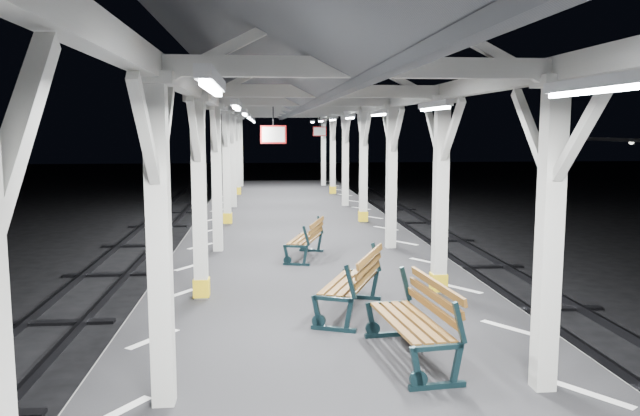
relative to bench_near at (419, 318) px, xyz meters
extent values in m
plane|color=black|center=(-0.88, 1.04, -1.52)|extent=(120.00, 120.00, 0.00)
cube|color=black|center=(-0.88, 1.04, -1.02)|extent=(6.00, 50.00, 1.00)
cube|color=silver|center=(-3.33, 1.04, -0.51)|extent=(1.00, 48.00, 0.01)
cube|color=silver|center=(1.57, 1.04, -0.51)|extent=(1.00, 48.00, 0.01)
cube|color=#2D2D33|center=(-5.33, 1.04, -1.44)|extent=(0.08, 60.00, 0.16)
cube|color=#2D2D33|center=(3.57, 1.04, -1.44)|extent=(0.08, 60.00, 0.16)
cube|color=beige|center=(-2.88, -4.41, 2.23)|extent=(0.10, 0.99, 0.99)
cube|color=beige|center=(-2.88, -0.96, 1.08)|extent=(0.22, 0.22, 3.20)
cube|color=beige|center=(-2.88, -0.96, 2.74)|extent=(0.40, 0.40, 0.12)
cube|color=beige|center=(-2.88, -0.41, 2.23)|extent=(0.10, 0.99, 0.99)
cube|color=beige|center=(-2.88, -1.51, 2.23)|extent=(0.10, 0.99, 0.99)
cube|color=beige|center=(-2.88, 3.04, 1.08)|extent=(0.22, 0.22, 3.20)
cube|color=beige|center=(-2.88, 3.04, 2.74)|extent=(0.40, 0.40, 0.12)
cube|color=yellow|center=(-2.88, 3.04, -0.34)|extent=(0.26, 0.26, 0.30)
cube|color=beige|center=(-2.88, 3.59, 2.23)|extent=(0.10, 0.99, 0.99)
cube|color=beige|center=(-2.88, 2.49, 2.23)|extent=(0.10, 0.99, 0.99)
cube|color=beige|center=(-2.88, 7.04, 1.08)|extent=(0.22, 0.22, 3.20)
cube|color=beige|center=(-2.88, 7.04, 2.74)|extent=(0.40, 0.40, 0.12)
cube|color=beige|center=(-2.88, 7.59, 2.23)|extent=(0.10, 0.99, 0.99)
cube|color=beige|center=(-2.88, 6.49, 2.23)|extent=(0.10, 0.99, 0.99)
cube|color=beige|center=(-2.88, 11.04, 1.08)|extent=(0.22, 0.22, 3.20)
cube|color=beige|center=(-2.88, 11.04, 2.74)|extent=(0.40, 0.40, 0.12)
cube|color=yellow|center=(-2.88, 11.04, -0.34)|extent=(0.26, 0.26, 0.30)
cube|color=beige|center=(-2.88, 11.59, 2.23)|extent=(0.10, 0.99, 0.99)
cube|color=beige|center=(-2.88, 10.49, 2.23)|extent=(0.10, 0.99, 0.99)
cube|color=beige|center=(-2.88, 15.04, 1.08)|extent=(0.22, 0.22, 3.20)
cube|color=beige|center=(-2.88, 15.04, 2.74)|extent=(0.40, 0.40, 0.12)
cube|color=beige|center=(-2.88, 15.59, 2.23)|extent=(0.10, 0.99, 0.99)
cube|color=beige|center=(-2.88, 14.49, 2.23)|extent=(0.10, 0.99, 0.99)
cube|color=beige|center=(-2.88, 19.04, 1.08)|extent=(0.22, 0.22, 3.20)
cube|color=beige|center=(-2.88, 19.04, 2.74)|extent=(0.40, 0.40, 0.12)
cube|color=yellow|center=(-2.88, 19.04, -0.34)|extent=(0.26, 0.26, 0.30)
cube|color=beige|center=(-2.88, 19.59, 2.23)|extent=(0.10, 0.99, 0.99)
cube|color=beige|center=(-2.88, 18.49, 2.23)|extent=(0.10, 0.99, 0.99)
cube|color=beige|center=(-2.88, 23.04, 1.08)|extent=(0.22, 0.22, 3.20)
cube|color=beige|center=(-2.88, 23.04, 2.74)|extent=(0.40, 0.40, 0.12)
cube|color=beige|center=(-2.88, 23.59, 2.23)|extent=(0.10, 0.99, 0.99)
cube|color=beige|center=(-2.88, 22.49, 2.23)|extent=(0.10, 0.99, 0.99)
cube|color=beige|center=(1.12, -0.96, 1.08)|extent=(0.22, 0.22, 3.20)
cube|color=beige|center=(1.12, -0.96, 2.74)|extent=(0.40, 0.40, 0.12)
cube|color=beige|center=(1.12, -0.41, 2.23)|extent=(0.10, 0.99, 0.99)
cube|color=beige|center=(1.12, -1.51, 2.23)|extent=(0.10, 0.99, 0.99)
cube|color=beige|center=(1.12, 3.04, 1.08)|extent=(0.22, 0.22, 3.20)
cube|color=beige|center=(1.12, 3.04, 2.74)|extent=(0.40, 0.40, 0.12)
cube|color=yellow|center=(1.12, 3.04, -0.34)|extent=(0.26, 0.26, 0.30)
cube|color=beige|center=(1.12, 3.59, 2.23)|extent=(0.10, 0.99, 0.99)
cube|color=beige|center=(1.12, 2.49, 2.23)|extent=(0.10, 0.99, 0.99)
cube|color=beige|center=(1.12, 7.04, 1.08)|extent=(0.22, 0.22, 3.20)
cube|color=beige|center=(1.12, 7.04, 2.74)|extent=(0.40, 0.40, 0.12)
cube|color=beige|center=(1.12, 7.59, 2.23)|extent=(0.10, 0.99, 0.99)
cube|color=beige|center=(1.12, 6.49, 2.23)|extent=(0.10, 0.99, 0.99)
cube|color=beige|center=(1.12, 11.04, 1.08)|extent=(0.22, 0.22, 3.20)
cube|color=beige|center=(1.12, 11.04, 2.74)|extent=(0.40, 0.40, 0.12)
cube|color=yellow|center=(1.12, 11.04, -0.34)|extent=(0.26, 0.26, 0.30)
cube|color=beige|center=(1.12, 11.59, 2.23)|extent=(0.10, 0.99, 0.99)
cube|color=beige|center=(1.12, 10.49, 2.23)|extent=(0.10, 0.99, 0.99)
cube|color=beige|center=(1.12, 15.04, 1.08)|extent=(0.22, 0.22, 3.20)
cube|color=beige|center=(1.12, 15.04, 2.74)|extent=(0.40, 0.40, 0.12)
cube|color=beige|center=(1.12, 15.59, 2.23)|extent=(0.10, 0.99, 0.99)
cube|color=beige|center=(1.12, 14.49, 2.23)|extent=(0.10, 0.99, 0.99)
cube|color=beige|center=(1.12, 19.04, 1.08)|extent=(0.22, 0.22, 3.20)
cube|color=beige|center=(1.12, 19.04, 2.74)|extent=(0.40, 0.40, 0.12)
cube|color=yellow|center=(1.12, 19.04, -0.34)|extent=(0.26, 0.26, 0.30)
cube|color=beige|center=(1.12, 19.59, 2.23)|extent=(0.10, 0.99, 0.99)
cube|color=beige|center=(1.12, 18.49, 2.23)|extent=(0.10, 0.99, 0.99)
cube|color=beige|center=(1.12, 23.04, 1.08)|extent=(0.22, 0.22, 3.20)
cube|color=beige|center=(1.12, 23.04, 2.74)|extent=(0.40, 0.40, 0.12)
cube|color=beige|center=(1.12, 23.59, 2.23)|extent=(0.10, 0.99, 0.99)
cube|color=beige|center=(1.12, 22.49, 2.23)|extent=(0.10, 0.99, 0.99)
cube|color=beige|center=(-2.88, 1.04, 2.86)|extent=(0.18, 48.00, 0.24)
cube|color=beige|center=(1.12, 1.04, 2.86)|extent=(0.18, 48.00, 0.24)
cube|color=beige|center=(-0.88, -0.96, 2.86)|extent=(4.20, 0.14, 0.20)
cube|color=beige|center=(-0.88, 3.04, 2.86)|extent=(4.20, 0.14, 0.20)
cube|color=beige|center=(-0.88, 7.04, 2.86)|extent=(4.20, 0.14, 0.20)
cube|color=beige|center=(-0.88, 11.04, 2.86)|extent=(4.20, 0.14, 0.20)
cube|color=beige|center=(-0.88, 15.04, 2.86)|extent=(4.20, 0.14, 0.20)
cube|color=beige|center=(-0.88, 19.04, 2.86)|extent=(4.20, 0.14, 0.20)
cube|color=beige|center=(-0.88, 23.04, 2.86)|extent=(4.20, 0.14, 0.20)
cube|color=beige|center=(-0.88, 1.04, 3.78)|extent=(0.16, 48.00, 0.20)
cube|color=#52555A|center=(-2.18, 1.04, 3.40)|extent=(2.80, 49.00, 1.45)
cube|color=#52555A|center=(0.42, 1.04, 3.40)|extent=(2.80, 49.00, 1.45)
cube|color=silver|center=(-2.18, -2.96, 2.58)|extent=(0.10, 1.35, 0.08)
cube|color=white|center=(-2.18, -2.96, 2.53)|extent=(0.05, 1.25, 0.05)
cube|color=silver|center=(-2.18, 1.04, 2.58)|extent=(0.10, 1.35, 0.08)
cube|color=white|center=(-2.18, 1.04, 2.53)|extent=(0.05, 1.25, 0.05)
cube|color=silver|center=(-2.18, 5.04, 2.58)|extent=(0.10, 1.35, 0.08)
cube|color=white|center=(-2.18, 5.04, 2.53)|extent=(0.05, 1.25, 0.05)
cube|color=silver|center=(-2.18, 9.04, 2.58)|extent=(0.10, 1.35, 0.08)
cube|color=white|center=(-2.18, 9.04, 2.53)|extent=(0.05, 1.25, 0.05)
cube|color=silver|center=(-2.18, 13.04, 2.58)|extent=(0.10, 1.35, 0.08)
cube|color=white|center=(-2.18, 13.04, 2.53)|extent=(0.05, 1.25, 0.05)
cube|color=silver|center=(-2.18, 17.04, 2.58)|extent=(0.10, 1.35, 0.08)
cube|color=white|center=(-2.18, 17.04, 2.53)|extent=(0.05, 1.25, 0.05)
cube|color=silver|center=(-2.18, 21.04, 2.58)|extent=(0.10, 1.35, 0.08)
cube|color=white|center=(-2.18, 21.04, 2.53)|extent=(0.05, 1.25, 0.05)
cube|color=silver|center=(0.42, -2.96, 2.58)|extent=(0.10, 1.35, 0.08)
cube|color=white|center=(0.42, -2.96, 2.53)|extent=(0.05, 1.25, 0.05)
cube|color=silver|center=(0.42, 1.04, 2.58)|extent=(0.10, 1.35, 0.08)
cube|color=white|center=(0.42, 1.04, 2.53)|extent=(0.05, 1.25, 0.05)
cube|color=silver|center=(0.42, 5.04, 2.58)|extent=(0.10, 1.35, 0.08)
cube|color=white|center=(0.42, 5.04, 2.53)|extent=(0.05, 1.25, 0.05)
cube|color=silver|center=(0.42, 9.04, 2.58)|extent=(0.10, 1.35, 0.08)
cube|color=white|center=(0.42, 9.04, 2.53)|extent=(0.05, 1.25, 0.05)
cube|color=silver|center=(0.42, 13.04, 2.58)|extent=(0.10, 1.35, 0.08)
cube|color=white|center=(0.42, 13.04, 2.53)|extent=(0.05, 1.25, 0.05)
cube|color=silver|center=(0.42, 17.04, 2.58)|extent=(0.10, 1.35, 0.08)
cube|color=white|center=(0.42, 17.04, 2.53)|extent=(0.05, 1.25, 0.05)
cube|color=silver|center=(0.42, 21.04, 2.58)|extent=(0.10, 1.35, 0.08)
cube|color=white|center=(0.42, 21.04, 2.53)|extent=(0.05, 1.25, 0.05)
cylinder|color=black|center=(-1.63, 5.03, 2.50)|extent=(0.02, 0.02, 0.36)
cube|color=red|center=(-1.63, 5.03, 2.15)|extent=(0.50, 0.03, 0.35)
cube|color=white|center=(-1.63, 5.03, 2.15)|extent=(0.44, 0.04, 0.29)
cylinder|color=black|center=(0.30, 16.20, 2.50)|extent=(0.02, 0.02, 0.36)
cube|color=red|center=(0.30, 16.20, 2.15)|extent=(0.50, 0.03, 0.35)
cube|color=white|center=(0.30, 16.20, 2.15)|extent=(0.44, 0.05, 0.29)
cube|color=black|center=(13.12, 23.04, 0.13)|extent=(0.20, 0.20, 3.30)
sphere|color=silver|center=(13.12, 17.04, 1.70)|extent=(0.20, 0.20, 0.20)
sphere|color=silver|center=(13.12, 23.04, 1.70)|extent=(0.20, 0.20, 0.20)
cube|color=black|center=(-0.01, -0.87, -0.48)|extent=(0.65, 0.13, 0.06)
cube|color=black|center=(-0.24, -0.89, -0.27)|extent=(0.17, 0.07, 0.50)
cube|color=black|center=(0.21, -0.84, -0.27)|extent=(0.15, 0.07, 0.50)
cube|color=black|center=(0.23, -0.84, 0.21)|extent=(0.18, 0.07, 0.47)
cube|color=black|center=(-0.20, 0.84, -0.48)|extent=(0.65, 0.13, 0.06)
cube|color=black|center=(-0.43, 0.82, -0.27)|extent=(0.17, 0.07, 0.50)
cube|color=black|center=(0.02, 0.87, -0.27)|extent=(0.15, 0.07, 0.50)
cube|color=black|center=(0.04, 0.87, 0.21)|extent=(0.18, 0.07, 0.47)
cube|color=brown|center=(-0.32, -0.03, -0.03)|extent=(0.28, 1.64, 0.04)
cube|color=brown|center=(-0.18, -0.02, -0.03)|extent=(0.28, 1.64, 0.04)
cube|color=brown|center=(-0.04, 0.00, -0.03)|extent=(0.28, 1.64, 0.04)
cube|color=brown|center=(0.10, 0.01, -0.03)|extent=(0.28, 1.64, 0.04)
cube|color=brown|center=(0.18, 0.02, 0.12)|extent=(0.23, 1.63, 0.10)
cube|color=brown|center=(0.20, 0.02, 0.26)|extent=(0.23, 1.63, 0.10)
cube|color=brown|center=(0.22, 0.02, 0.40)|extent=(0.23, 1.63, 0.10)
cube|color=black|center=(-0.90, 1.14, -0.48)|extent=(0.62, 0.30, 0.06)
cube|color=black|center=(-1.12, 1.23, -0.27)|extent=(0.17, 0.11, 0.50)
cube|color=black|center=(-0.70, 1.06, -0.27)|extent=(0.16, 0.11, 0.50)
cube|color=black|center=(-0.68, 1.05, 0.20)|extent=(0.18, 0.12, 0.47)
cube|color=black|center=(-0.25, 2.73, -0.48)|extent=(0.62, 0.30, 0.06)
cube|color=black|center=(-0.47, 2.82, -0.27)|extent=(0.17, 0.11, 0.50)
cube|color=black|center=(-0.05, 2.65, -0.27)|extent=(0.16, 0.11, 0.50)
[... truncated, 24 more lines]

